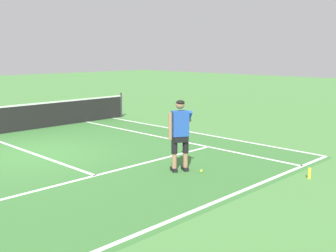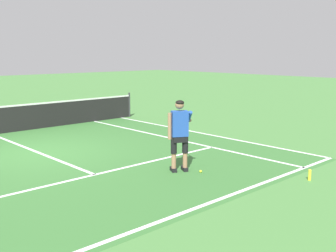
# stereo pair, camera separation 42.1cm
# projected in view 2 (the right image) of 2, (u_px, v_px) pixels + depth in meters

# --- Properties ---
(ground_plane) EXTENTS (80.00, 80.00, 0.00)m
(ground_plane) POSITION_uv_depth(u_px,v_px,m) (38.00, 153.00, 11.59)
(ground_plane) COLOR #477F3D
(court_inner_surface) EXTENTS (10.98, 9.82, 0.00)m
(court_inner_surface) POSITION_uv_depth(u_px,v_px,m) (59.00, 161.00, 10.70)
(court_inner_surface) COLOR #387033
(court_inner_surface) RESTS_ON ground
(line_baseline) EXTENTS (10.98, 0.10, 0.01)m
(line_baseline) POSITION_uv_depth(u_px,v_px,m) (188.00, 211.00, 7.30)
(line_baseline) COLOR white
(line_baseline) RESTS_ON ground
(line_service) EXTENTS (8.23, 0.10, 0.01)m
(line_service) POSITION_uv_depth(u_px,v_px,m) (95.00, 175.00, 9.48)
(line_service) COLOR white
(line_service) RESTS_ON ground
(line_centre_service) EXTENTS (0.10, 6.40, 0.01)m
(line_centre_service) POSITION_uv_depth(u_px,v_px,m) (34.00, 151.00, 11.78)
(line_centre_service) COLOR white
(line_centre_service) RESTS_ON ground
(line_singles_right) EXTENTS (0.10, 9.42, 0.01)m
(line_singles_right) POSITION_uv_depth(u_px,v_px,m) (173.00, 139.00, 13.45)
(line_singles_right) COLOR white
(line_singles_right) RESTS_ON ground
(line_doubles_right) EXTENTS (0.10, 9.42, 0.01)m
(line_doubles_right) POSITION_uv_depth(u_px,v_px,m) (201.00, 133.00, 14.37)
(line_doubles_right) COLOR white
(line_doubles_right) RESTS_ON ground
(tennis_player) EXTENTS (1.03, 0.92, 1.71)m
(tennis_player) POSITION_uv_depth(u_px,v_px,m) (180.00, 131.00, 9.61)
(tennis_player) COLOR black
(tennis_player) RESTS_ON ground
(tennis_ball_near_feet) EXTENTS (0.07, 0.07, 0.07)m
(tennis_ball_near_feet) POSITION_uv_depth(u_px,v_px,m) (201.00, 171.00, 9.64)
(tennis_ball_near_feet) COLOR #CCE02D
(tennis_ball_near_feet) RESTS_ON ground
(water_bottle) EXTENTS (0.07, 0.07, 0.25)m
(water_bottle) POSITION_uv_depth(u_px,v_px,m) (310.00, 175.00, 9.04)
(water_bottle) COLOR yellow
(water_bottle) RESTS_ON ground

